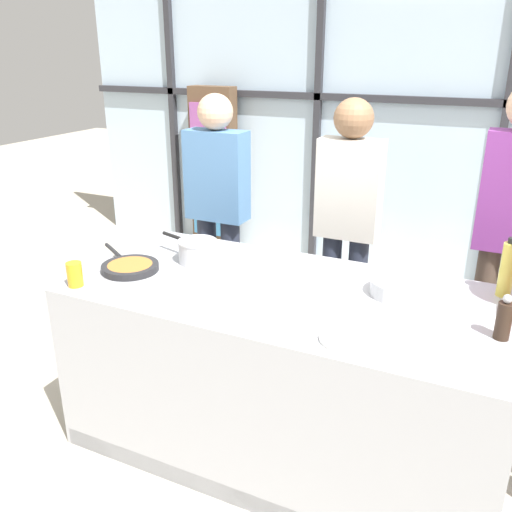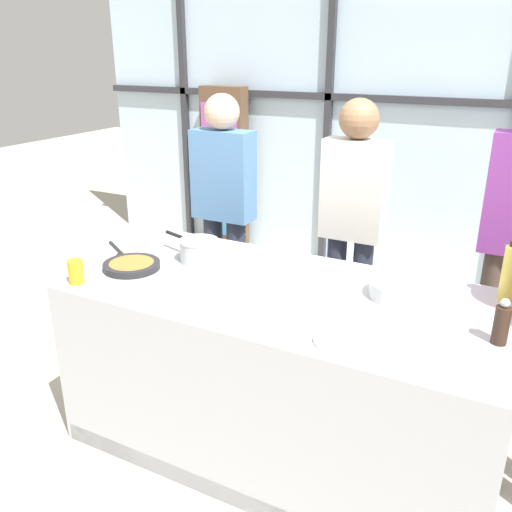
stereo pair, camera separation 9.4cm
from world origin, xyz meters
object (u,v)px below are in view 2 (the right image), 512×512
object	(u,v)px
saucepan	(199,250)
oil_bottle	(509,273)
pepper_grinder	(502,324)
spectator_center_left	(353,216)
white_plate	(347,340)
juice_glass_near	(76,272)
mixing_bowl	(400,289)
frying_pan	(131,265)
spectator_far_left	(224,201)

from	to	relation	value
saucepan	oil_bottle	size ratio (longest dim) A/B	1.34
oil_bottle	pepper_grinder	xyz separation A→B (m)	(0.01, -0.43, -0.05)
spectator_center_left	saucepan	world-z (taller)	spectator_center_left
spectator_center_left	oil_bottle	bearing A→B (deg)	145.84
spectator_center_left	white_plate	distance (m)	1.38
saucepan	juice_glass_near	world-z (taller)	saucepan
saucepan	mixing_bowl	bearing A→B (deg)	2.51
frying_pan	white_plate	world-z (taller)	frying_pan
mixing_bowl	oil_bottle	distance (m)	0.48
mixing_bowl	pepper_grinder	world-z (taller)	pepper_grinder
pepper_grinder	white_plate	bearing A→B (deg)	-153.53
spectator_center_left	oil_bottle	distance (m)	1.11
mixing_bowl	juice_glass_near	world-z (taller)	juice_glass_near
white_plate	spectator_center_left	bearing A→B (deg)	107.47
spectator_far_left	spectator_center_left	bearing A→B (deg)	-180.00
oil_bottle	juice_glass_near	xyz separation A→B (m)	(-1.84, -0.75, -0.07)
white_plate	oil_bottle	size ratio (longest dim) A/B	0.96
spectator_center_left	mixing_bowl	size ratio (longest dim) A/B	6.02
saucepan	oil_bottle	bearing A→B (deg)	9.20
frying_pan	spectator_center_left	bearing A→B (deg)	53.80
frying_pan	saucepan	size ratio (longest dim) A/B	1.25
oil_bottle	spectator_center_left	bearing A→B (deg)	145.84
saucepan	oil_bottle	world-z (taller)	oil_bottle
spectator_far_left	spectator_center_left	xyz separation A→B (m)	(0.92, 0.00, 0.02)
frying_pan	pepper_grinder	xyz separation A→B (m)	(1.74, 0.06, 0.06)
frying_pan	oil_bottle	world-z (taller)	oil_bottle
pepper_grinder	frying_pan	bearing A→B (deg)	-178.17
white_plate	juice_glass_near	distance (m)	1.34
saucepan	mixing_bowl	world-z (taller)	saucepan
spectator_far_left	pepper_grinder	size ratio (longest dim) A/B	8.88
spectator_center_left	pepper_grinder	world-z (taller)	spectator_center_left
juice_glass_near	saucepan	bearing A→B (deg)	54.87
juice_glass_near	white_plate	bearing A→B (deg)	2.89
spectator_far_left	saucepan	distance (m)	0.94
spectator_center_left	saucepan	bearing A→B (deg)	57.14
spectator_center_left	frying_pan	size ratio (longest dim) A/B	3.59
mixing_bowl	juice_glass_near	distance (m)	1.52
spectator_center_left	saucepan	xyz separation A→B (m)	(-0.56, -0.86, -0.03)
oil_bottle	white_plate	bearing A→B (deg)	-126.45
spectator_center_left	mixing_bowl	world-z (taller)	spectator_center_left
mixing_bowl	juice_glass_near	xyz separation A→B (m)	(-1.41, -0.56, 0.02)
frying_pan	oil_bottle	bearing A→B (deg)	15.64
spectator_far_left	juice_glass_near	bearing A→B (deg)	89.92
spectator_far_left	frying_pan	size ratio (longest dim) A/B	3.57
saucepan	white_plate	size ratio (longest dim) A/B	1.41
saucepan	oil_bottle	xyz separation A→B (m)	(1.48, 0.24, 0.07)
saucepan	oil_bottle	distance (m)	1.50
white_plate	juice_glass_near	xyz separation A→B (m)	(-1.33, -0.07, 0.05)
spectator_far_left	mixing_bowl	world-z (taller)	spectator_far_left
spectator_center_left	frying_pan	bearing A→B (deg)	53.80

